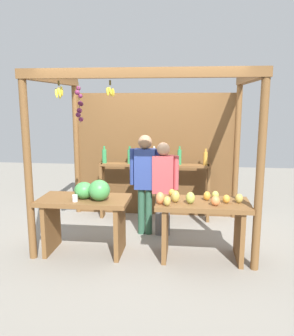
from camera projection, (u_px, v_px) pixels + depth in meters
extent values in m
plane|color=gray|center=(148.00, 234.00, 5.56)|extent=(12.00, 12.00, 0.00)
cylinder|color=brown|center=(28.00, 168.00, 4.50)|extent=(0.10, 0.10, 2.47)
cylinder|color=brown|center=(260.00, 173.00, 4.18)|extent=(0.10, 0.10, 2.47)
cylinder|color=brown|center=(76.00, 148.00, 6.47)|extent=(0.10, 0.10, 2.47)
cylinder|color=brown|center=(237.00, 150.00, 6.15)|extent=(0.10, 0.10, 2.47)
cube|color=brown|center=(139.00, 73.00, 4.11)|extent=(3.01, 0.12, 0.12)
cube|color=brown|center=(53.00, 79.00, 5.26)|extent=(0.12, 2.12, 0.12)
cube|color=brown|center=(251.00, 77.00, 4.94)|extent=(0.12, 2.12, 0.12)
cube|color=brown|center=(155.00, 155.00, 6.35)|extent=(2.91, 0.04, 2.23)
cylinder|color=brown|center=(59.00, 83.00, 4.32)|extent=(0.02, 0.02, 0.06)
ellipsoid|color=yellow|center=(62.00, 91.00, 4.34)|extent=(0.04, 0.07, 0.13)
ellipsoid|color=yellow|center=(61.00, 94.00, 4.37)|extent=(0.07, 0.05, 0.13)
ellipsoid|color=yellow|center=(58.00, 92.00, 4.37)|extent=(0.07, 0.08, 0.13)
ellipsoid|color=yellow|center=(56.00, 93.00, 4.33)|extent=(0.06, 0.06, 0.13)
ellipsoid|color=yellow|center=(59.00, 92.00, 4.32)|extent=(0.06, 0.05, 0.13)
cylinder|color=brown|center=(110.00, 83.00, 4.23)|extent=(0.02, 0.02, 0.06)
ellipsoid|color=gold|center=(113.00, 93.00, 4.25)|extent=(0.04, 0.07, 0.11)
ellipsoid|color=gold|center=(112.00, 92.00, 4.28)|extent=(0.07, 0.05, 0.11)
ellipsoid|color=gold|center=(109.00, 91.00, 4.26)|extent=(0.05, 0.06, 0.11)
ellipsoid|color=gold|center=(108.00, 91.00, 4.22)|extent=(0.05, 0.05, 0.11)
ellipsoid|color=gold|center=(110.00, 91.00, 4.22)|extent=(0.07, 0.05, 0.11)
cylinder|color=#4C422D|center=(79.00, 103.00, 4.71)|extent=(0.01, 0.01, 0.55)
sphere|color=#601E42|center=(78.00, 88.00, 4.70)|extent=(0.06, 0.06, 0.06)
sphere|color=#601E42|center=(77.00, 93.00, 4.66)|extent=(0.07, 0.07, 0.07)
sphere|color=#601E42|center=(80.00, 96.00, 4.68)|extent=(0.06, 0.06, 0.06)
sphere|color=#47142D|center=(80.00, 103.00, 4.72)|extent=(0.06, 0.06, 0.06)
sphere|color=#47142D|center=(81.00, 104.00, 4.71)|extent=(0.06, 0.06, 0.06)
sphere|color=#601E42|center=(79.00, 111.00, 4.74)|extent=(0.07, 0.07, 0.07)
sphere|color=#511938|center=(78.00, 115.00, 4.71)|extent=(0.07, 0.07, 0.07)
sphere|color=#601E42|center=(81.00, 119.00, 4.76)|extent=(0.06, 0.06, 0.06)
cube|color=brown|center=(84.00, 200.00, 4.76)|extent=(1.22, 0.64, 0.06)
cube|color=brown|center=(51.00, 226.00, 4.89)|extent=(0.06, 0.58, 0.72)
cube|color=brown|center=(120.00, 229.00, 4.78)|extent=(0.06, 0.58, 0.72)
ellipsoid|color=#429347|center=(99.00, 190.00, 4.62)|extent=(0.37, 0.37, 0.28)
ellipsoid|color=#429347|center=(84.00, 190.00, 4.71)|extent=(0.34, 0.34, 0.23)
cylinder|color=white|center=(75.00, 198.00, 4.58)|extent=(0.07, 0.07, 0.09)
cube|color=brown|center=(203.00, 204.00, 4.59)|extent=(1.22, 0.64, 0.06)
cube|color=brown|center=(165.00, 231.00, 4.71)|extent=(0.06, 0.58, 0.72)
cube|color=brown|center=(239.00, 234.00, 4.61)|extent=(0.06, 0.58, 0.72)
ellipsoid|color=gold|center=(226.00, 199.00, 4.51)|extent=(0.12, 0.12, 0.11)
ellipsoid|color=#B79E47|center=(175.00, 196.00, 4.54)|extent=(0.16, 0.16, 0.16)
ellipsoid|color=#B79E47|center=(167.00, 201.00, 4.39)|extent=(0.11, 0.11, 0.12)
ellipsoid|color=#A8B24C|center=(190.00, 198.00, 4.48)|extent=(0.16, 0.16, 0.15)
ellipsoid|color=gold|center=(172.00, 193.00, 4.85)|extent=(0.10, 0.10, 0.10)
ellipsoid|color=gold|center=(207.00, 196.00, 4.64)|extent=(0.13, 0.13, 0.12)
ellipsoid|color=#E07F47|center=(215.00, 201.00, 4.40)|extent=(0.12, 0.12, 0.13)
ellipsoid|color=#E07F47|center=(160.00, 198.00, 4.47)|extent=(0.16, 0.16, 0.16)
ellipsoid|color=#A8B24C|center=(215.00, 195.00, 4.70)|extent=(0.14, 0.14, 0.11)
ellipsoid|color=#B79E47|center=(239.00, 198.00, 4.51)|extent=(0.13, 0.13, 0.12)
cube|color=brown|center=(102.00, 190.00, 6.30)|extent=(0.05, 0.20, 1.00)
cube|color=brown|center=(208.00, 193.00, 6.09)|extent=(0.05, 0.20, 1.00)
cube|color=brown|center=(154.00, 165.00, 6.11)|extent=(1.89, 0.22, 0.04)
cylinder|color=#338C4C|center=(104.00, 156.00, 6.18)|extent=(0.08, 0.08, 0.25)
cylinder|color=#338C4C|center=(104.00, 148.00, 6.15)|extent=(0.04, 0.04, 0.06)
cylinder|color=#338C4C|center=(130.00, 157.00, 6.13)|extent=(0.08, 0.08, 0.25)
cylinder|color=#338C4C|center=(130.00, 148.00, 6.10)|extent=(0.04, 0.04, 0.06)
cylinder|color=silver|center=(154.00, 157.00, 6.08)|extent=(0.07, 0.07, 0.26)
cylinder|color=silver|center=(154.00, 148.00, 6.05)|extent=(0.03, 0.03, 0.06)
cylinder|color=#338C4C|center=(179.00, 157.00, 6.03)|extent=(0.07, 0.07, 0.26)
cylinder|color=#338C4C|center=(180.00, 148.00, 6.00)|extent=(0.03, 0.03, 0.06)
cylinder|color=gold|center=(205.00, 159.00, 5.99)|extent=(0.07, 0.07, 0.23)
cylinder|color=gold|center=(206.00, 150.00, 5.96)|extent=(0.03, 0.03, 0.06)
cylinder|color=#2D5740|center=(141.00, 211.00, 5.53)|extent=(0.11, 0.11, 0.74)
cylinder|color=#2D5740|center=(149.00, 211.00, 5.51)|extent=(0.11, 0.11, 0.74)
cube|color=#2D428C|center=(145.00, 169.00, 5.39)|extent=(0.32, 0.19, 0.62)
cylinder|color=#2D428C|center=(132.00, 167.00, 5.41)|extent=(0.08, 0.08, 0.56)
cylinder|color=#2D428C|center=(158.00, 167.00, 5.36)|extent=(0.08, 0.08, 0.56)
sphere|color=#997051|center=(145.00, 142.00, 5.31)|extent=(0.21, 0.21, 0.21)
cylinder|color=#575556|center=(159.00, 214.00, 5.48)|extent=(0.11, 0.11, 0.69)
cylinder|color=#575556|center=(166.00, 214.00, 5.47)|extent=(0.11, 0.11, 0.69)
cube|color=#BF474C|center=(163.00, 174.00, 5.35)|extent=(0.32, 0.19, 0.58)
cylinder|color=#BF474C|center=(150.00, 172.00, 5.37)|extent=(0.08, 0.08, 0.52)
cylinder|color=#BF474C|center=(176.00, 173.00, 5.33)|extent=(0.08, 0.08, 0.52)
sphere|color=tan|center=(163.00, 149.00, 5.28)|extent=(0.20, 0.20, 0.20)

